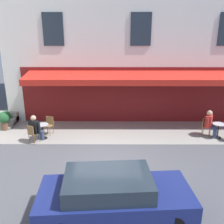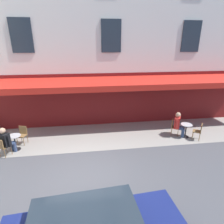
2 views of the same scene
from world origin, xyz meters
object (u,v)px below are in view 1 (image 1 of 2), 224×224
Objects in this scene: cafe_chair_wicker_near_door at (49,124)px; cafe_table_mid_terrace at (218,129)px; potted_plant_mid_terrace at (6,117)px; cafe_chair_wicker_corner_left at (32,132)px; cafe_chair_wicker_kerbside at (205,125)px; parked_car_navy at (113,194)px; cafe_table_near_entrance at (43,129)px; seated_patron_in_black at (36,128)px; potted_plant_entrance_right at (4,119)px; seated_companion_in_red at (210,123)px.

cafe_chair_wicker_near_door is 1.21× the size of cafe_table_mid_terrace.
cafe_table_mid_terrace is at bearing 170.79° from potted_plant_mid_terrace.
cafe_chair_wicker_near_door is (-0.50, -1.15, 0.00)m from cafe_chair_wicker_corner_left.
parked_car_navy is at bearing 51.06° from cafe_chair_wicker_kerbside.
cafe_table_near_entrance is 0.47m from seated_patron_in_black.
seated_patron_in_black is at bearing 5.39° from cafe_chair_wicker_kerbside.
seated_patron_in_black is (8.93, 0.48, 0.23)m from cafe_table_mid_terrace.
seated_patron_in_black reaches higher than cafe_chair_wicker_corner_left.
potted_plant_mid_terrace is at bearing -36.80° from cafe_table_near_entrance.
potted_plant_mid_terrace is 0.88m from potted_plant_entrance_right.
cafe_chair_wicker_corner_left is 1.15× the size of potted_plant_mid_terrace.
cafe_chair_wicker_kerbside is 10.90m from potted_plant_mid_terrace.
cafe_chair_wicker_corner_left reaches higher than cafe_table_mid_terrace.
cafe_chair_wicker_near_door is at bearing 154.15° from potted_plant_mid_terrace.
cafe_chair_wicker_near_door is 8.00m from cafe_chair_wicker_kerbside.
cafe_chair_wicker_near_door is 0.90× the size of potted_plant_entrance_right.
cafe_chair_wicker_corner_left is 1.00× the size of cafe_chair_wicker_near_door.
seated_patron_in_black is (0.38, 0.96, 0.17)m from cafe_chair_wicker_near_door.
seated_companion_in_red is 1.72× the size of potted_plant_mid_terrace.
cafe_chair_wicker_corner_left is at bearing -51.66° from parked_car_navy.
cafe_table_mid_terrace is 0.47m from seated_companion_in_red.
potted_plant_mid_terrace is 0.18× the size of parked_car_navy.
potted_plant_entrance_right is at bearing -34.46° from seated_patron_in_black.
cafe_chair_wicker_near_door is 0.21× the size of parked_car_navy.
cafe_chair_wicker_corner_left is at bearing 140.85° from potted_plant_entrance_right.
potted_plant_entrance_right is at bearing -5.20° from cafe_table_mid_terrace.
cafe_table_near_entrance is at bearing 0.81° from cafe_table_mid_terrace.
parked_car_navy is (4.87, 5.69, -0.01)m from seated_companion_in_red.
seated_patron_in_black is 1.34× the size of potted_plant_entrance_right.
cafe_chair_wicker_corner_left is 6.15m from parked_car_navy.
potted_plant_entrance_right is 8.75m from parked_car_navy.
cafe_table_mid_terrace is at bearing -133.66° from parked_car_navy.
seated_companion_in_red is (-8.36, -0.33, 0.23)m from cafe_table_near_entrance.
seated_companion_in_red reaches higher than parked_car_navy.
cafe_chair_wicker_kerbside is 0.90× the size of potted_plant_entrance_right.
potted_plant_entrance_right is (2.06, -1.67, 0.06)m from cafe_chair_wicker_corner_left.
cafe_table_near_entrance is 6.40m from parked_car_navy.
cafe_chair_wicker_kerbside is at bearing -29.72° from seated_companion_in_red.
cafe_chair_wicker_near_door is 1.15× the size of potted_plant_mid_terrace.
seated_patron_in_black is (8.38, 0.79, 0.17)m from cafe_chair_wicker_kerbside.
cafe_chair_wicker_corner_left is 1.25m from cafe_chair_wicker_near_door.
potted_plant_mid_terrace reaches higher than cafe_table_mid_terrace.
cafe_chair_wicker_corner_left is 0.67× the size of seated_companion_in_red.
cafe_table_near_entrance is 0.55× the size of seated_companion_in_red.
cafe_chair_wicker_near_door and cafe_chair_wicker_kerbside have the same top height.
potted_plant_entrance_right reaches higher than cafe_table_near_entrance.
seated_patron_in_black reaches higher than cafe_chair_wicker_near_door.
cafe_table_near_entrance is at bearing 2.25° from seated_companion_in_red.
seated_companion_in_red is (-8.19, 0.28, 0.17)m from cafe_chair_wicker_near_door.
cafe_chair_wicker_near_door is (-0.17, -0.61, 0.06)m from cafe_table_near_entrance.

